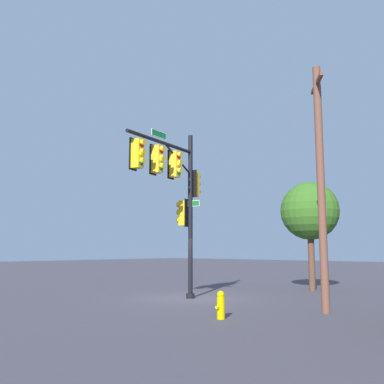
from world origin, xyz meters
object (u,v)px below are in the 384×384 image
object	(u,v)px
signal_pole_assembly	(175,184)
utility_pole	(321,181)
fire_hydrant	(221,305)
tree_near	(310,211)

from	to	relation	value
signal_pole_assembly	utility_pole	distance (m)	6.15
utility_pole	fire_hydrant	bearing A→B (deg)	-30.02
fire_hydrant	tree_near	xyz separation A→B (m)	(-9.87, -2.01, 3.58)
signal_pole_assembly	fire_hydrant	size ratio (longest dim) A/B	8.58
signal_pole_assembly	tree_near	size ratio (longest dim) A/B	1.30
fire_hydrant	tree_near	bearing A→B (deg)	-168.47
signal_pole_assembly	fire_hydrant	distance (m)	6.53
signal_pole_assembly	utility_pole	xyz separation A→B (m)	(-0.84, 6.08, -0.44)
utility_pole	tree_near	bearing A→B (deg)	-150.15
signal_pole_assembly	utility_pole	world-z (taller)	utility_pole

